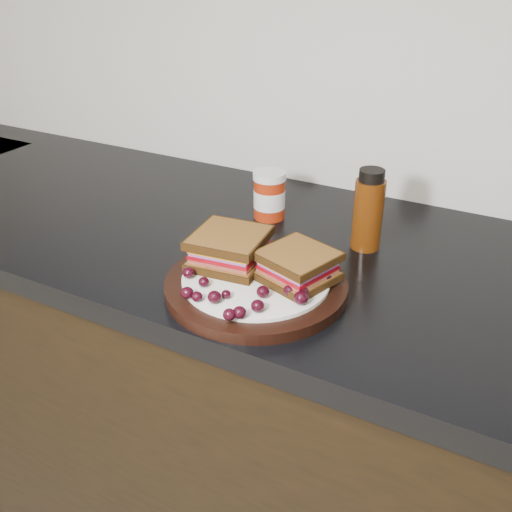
{
  "coord_description": "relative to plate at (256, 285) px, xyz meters",
  "views": [
    {
      "loc": [
        0.43,
        0.89,
        1.37
      ],
      "look_at": [
        0.08,
        1.54,
        0.96
      ],
      "focal_mm": 40.0,
      "sensor_mm": 36.0,
      "label": 1
    }
  ],
  "objects": [
    {
      "name": "grape_19",
      "position": [
        -0.09,
        0.01,
        0.02
      ],
      "size": [
        0.02,
        0.02,
        0.02
      ],
      "primitive_type": "ellipsoid",
      "color": "black",
      "rests_on": "plate"
    },
    {
      "name": "grape_15",
      "position": [
        0.05,
        0.03,
        0.02
      ],
      "size": [
        0.02,
        0.02,
        0.02
      ],
      "primitive_type": "ellipsoid",
      "color": "black",
      "rests_on": "plate"
    },
    {
      "name": "grape_10",
      "position": [
        0.09,
        -0.04,
        0.02
      ],
      "size": [
        0.02,
        0.02,
        0.02
      ],
      "primitive_type": "ellipsoid",
      "color": "black",
      "rests_on": "plate"
    },
    {
      "name": "grape_11",
      "position": [
        0.07,
        -0.02,
        0.02
      ],
      "size": [
        0.02,
        0.02,
        0.02
      ],
      "primitive_type": "ellipsoid",
      "color": "black",
      "rests_on": "plate"
    },
    {
      "name": "grape_8",
      "position": [
        0.05,
        -0.08,
        0.02
      ],
      "size": [
        0.02,
        0.02,
        0.02
      ],
      "primitive_type": "ellipsoid",
      "color": "black",
      "rests_on": "plate"
    },
    {
      "name": "grape_6",
      "position": [
        0.02,
        -0.12,
        0.02
      ],
      "size": [
        0.02,
        0.02,
        0.02
      ],
      "primitive_type": "ellipsoid",
      "color": "black",
      "rests_on": "plate"
    },
    {
      "name": "grape_5",
      "position": [
        -0.01,
        -0.07,
        0.02
      ],
      "size": [
        0.01,
        0.01,
        0.01
      ],
      "primitive_type": "ellipsoid",
      "color": "black",
      "rests_on": "plate"
    },
    {
      "name": "countertop",
      "position": [
        -0.08,
        0.16,
        -0.03
      ],
      "size": [
        3.98,
        0.6,
        0.04
      ],
      "primitive_type": "cube",
      "color": "black",
      "rests_on": "base_cabinets"
    },
    {
      "name": "grape_22",
      "position": [
        -0.05,
        0.02,
        0.02
      ],
      "size": [
        0.02,
        0.02,
        0.01
      ],
      "primitive_type": "ellipsoid",
      "color": "black",
      "rests_on": "plate"
    },
    {
      "name": "grape_21",
      "position": [
        -0.04,
        0.04,
        0.02
      ],
      "size": [
        0.02,
        0.02,
        0.02
      ],
      "primitive_type": "ellipsoid",
      "color": "black",
      "rests_on": "plate"
    },
    {
      "name": "grape_13",
      "position": [
        0.1,
        0.03,
        0.02
      ],
      "size": [
        0.02,
        0.02,
        0.02
      ],
      "primitive_type": "ellipsoid",
      "color": "black",
      "rests_on": "plate"
    },
    {
      "name": "grape_18",
      "position": [
        -0.08,
        0.02,
        0.02
      ],
      "size": [
        0.02,
        0.02,
        0.02
      ],
      "primitive_type": "ellipsoid",
      "color": "black",
      "rests_on": "plate"
    },
    {
      "name": "grape_2",
      "position": [
        -0.06,
        -0.1,
        0.02
      ],
      "size": [
        0.02,
        0.02,
        0.02
      ],
      "primitive_type": "ellipsoid",
      "color": "black",
      "rests_on": "plate"
    },
    {
      "name": "grape_14",
      "position": [
        0.07,
        0.05,
        0.02
      ],
      "size": [
        0.02,
        0.02,
        0.02
      ],
      "primitive_type": "ellipsoid",
      "color": "black",
      "rests_on": "plate"
    },
    {
      "name": "condiment_jar",
      "position": [
        -0.1,
        0.25,
        0.04
      ],
      "size": [
        0.07,
        0.07,
        0.09
      ],
      "primitive_type": "cylinder",
      "rotation": [
        0.0,
        0.0,
        0.11
      ],
      "color": "#9C250B",
      "rests_on": "countertop"
    },
    {
      "name": "grape_1",
      "position": [
        -0.05,
        -0.06,
        0.02
      ],
      "size": [
        0.02,
        0.02,
        0.02
      ],
      "primitive_type": "ellipsoid",
      "color": "black",
      "rests_on": "plate"
    },
    {
      "name": "grape_3",
      "position": [
        -0.04,
        -0.1,
        0.02
      ],
      "size": [
        0.02,
        0.02,
        0.01
      ],
      "primitive_type": "ellipsoid",
      "color": "black",
      "rests_on": "plate"
    },
    {
      "name": "oil_bottle",
      "position": [
        0.1,
        0.22,
        0.06
      ],
      "size": [
        0.07,
        0.07,
        0.14
      ],
      "primitive_type": "cylinder",
      "rotation": [
        0.0,
        0.0,
        -0.35
      ],
      "color": "#492007",
      "rests_on": "countertop"
    },
    {
      "name": "grape_7",
      "position": [
        0.03,
        -0.11,
        0.02
      ],
      "size": [
        0.02,
        0.02,
        0.02
      ],
      "primitive_type": "ellipsoid",
      "color": "black",
      "rests_on": "plate"
    },
    {
      "name": "grape_20",
      "position": [
        -0.07,
        -0.03,
        0.02
      ],
      "size": [
        0.02,
        0.02,
        0.02
      ],
      "primitive_type": "ellipsoid",
      "color": "black",
      "rests_on": "plate"
    },
    {
      "name": "grape_16",
      "position": [
        -0.06,
        0.05,
        0.02
      ],
      "size": [
        0.02,
        0.02,
        0.02
      ],
      "primitive_type": "ellipsoid",
      "color": "black",
      "rests_on": "plate"
    },
    {
      "name": "sandwich_left",
      "position": [
        -0.06,
        0.02,
        0.04
      ],
      "size": [
        0.12,
        0.12,
        0.05
      ],
      "primitive_type": null,
      "rotation": [
        0.0,
        0.0,
        0.11
      ],
      "color": "brown",
      "rests_on": "plate"
    },
    {
      "name": "grape_23",
      "position": [
        -0.09,
        0.02,
        0.02
      ],
      "size": [
        0.02,
        0.02,
        0.02
      ],
      "primitive_type": "ellipsoid",
      "color": "black",
      "rests_on": "plate"
    },
    {
      "name": "grape_17",
      "position": [
        -0.06,
        0.03,
        0.02
      ],
      "size": [
        0.02,
        0.02,
        0.02
      ],
      "primitive_type": "ellipsoid",
      "color": "black",
      "rests_on": "plate"
    },
    {
      "name": "grape_12",
      "position": [
        0.09,
        -0.02,
        0.02
      ],
      "size": [
        0.02,
        0.02,
        0.02
      ],
      "primitive_type": "ellipsoid",
      "color": "black",
      "rests_on": "plate"
    },
    {
      "name": "grape_4",
      "position": [
        -0.02,
        -0.09,
        0.02
      ],
      "size": [
        0.02,
        0.02,
        0.02
      ],
      "primitive_type": "ellipsoid",
      "color": "black",
      "rests_on": "plate"
    },
    {
      "name": "base_cabinets",
      "position": [
        -0.08,
        0.16,
        -0.48
      ],
      "size": [
        3.96,
        0.58,
        0.86
      ],
      "primitive_type": "cube",
      "color": "black",
      "rests_on": "ground_plane"
    },
    {
      "name": "plate",
      "position": [
        0.0,
        0.0,
        0.0
      ],
      "size": [
        0.28,
        0.28,
        0.02
      ],
      "primitive_type": "cylinder",
      "color": "black",
      "rests_on": "countertop"
    },
    {
      "name": "grape_9",
      "position": [
        0.04,
        -0.05,
        0.02
      ],
      "size": [
        0.02,
        0.02,
        0.02
      ],
      "primitive_type": "ellipsoid",
      "color": "black",
      "rests_on": "plate"
    },
    {
      "name": "grape_0",
      "position": [
        -0.09,
        -0.05,
        0.02
      ],
      "size": [
        0.02,
        0.02,
        0.02
      ],
      "primitive_type": "ellipsoid",
      "color": "black",
      "rests_on": "plate"
    },
    {
      "name": "sandwich_right",
      "position": [
        0.06,
        0.02,
        0.04
      ],
      "size": [
        0.13,
        0.13,
        0.05
      ],
      "primitive_type": null,
      "rotation": [
        0.0,
        0.0,
        -0.32
      ],
      "color": "brown",
      "rests_on": "plate"
    }
  ]
}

